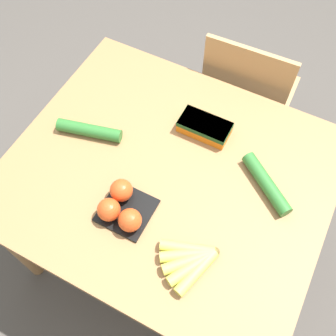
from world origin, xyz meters
The scene contains 8 objects.
ground_plane centered at (0.00, 0.00, 0.00)m, with size 12.00×12.00×0.00m, color #4C4742.
dining_table centered at (0.00, 0.00, 0.64)m, with size 1.16×0.99×0.74m.
chair centered at (0.08, 0.69, 0.47)m, with size 0.43×0.41×0.90m.
banana_bunch centered at (0.22, -0.26, 0.76)m, with size 0.19×0.19×0.04m.
tomato_pack centered at (-0.07, -0.21, 0.78)m, with size 0.17×0.17×0.09m.
carrot_bag centered at (0.04, 0.23, 0.77)m, with size 0.20×0.10×0.05m.
cucumber_near centered at (-0.34, 0.01, 0.76)m, with size 0.25×0.11×0.05m.
cucumber_far centered at (0.33, 0.11, 0.76)m, with size 0.23×0.19×0.05m.
Camera 1 is at (0.32, -0.62, 1.98)m, focal length 42.00 mm.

